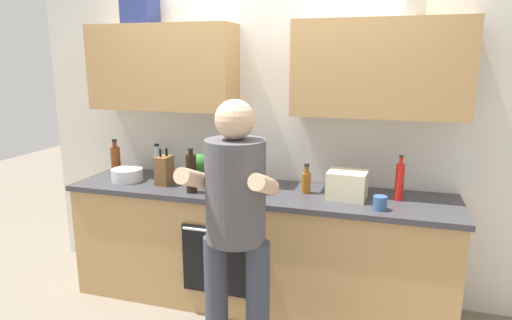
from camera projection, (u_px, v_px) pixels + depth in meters
ground_plane at (256, 301)px, 3.43m from camera, size 12.00×12.00×0.00m
back_wall_unit at (266, 105)px, 3.35m from camera, size 4.00×0.38×2.50m
counter at (256, 247)px, 3.33m from camera, size 2.84×0.67×0.90m
person_standing at (236, 218)px, 2.48m from camera, size 0.49×0.45×1.63m
bottle_syrup at (306, 181)px, 3.14m from camera, size 0.06×0.06×0.21m
bottle_juice at (220, 183)px, 3.10m from camera, size 0.07×0.07×0.20m
bottle_soy at (191, 173)px, 3.14m from camera, size 0.08×0.08×0.33m
bottle_vinegar at (116, 160)px, 3.66m from camera, size 0.08×0.08×0.29m
bottle_wine at (260, 182)px, 3.12m from camera, size 0.06×0.06×0.22m
bottle_hotsauce at (400, 181)px, 2.97m from camera, size 0.06×0.06×0.31m
bottle_water at (157, 162)px, 3.67m from camera, size 0.07×0.07×0.25m
cup_tea at (380, 203)px, 2.79m from camera, size 0.09×0.09×0.09m
mixing_bowl at (127, 175)px, 3.47m from camera, size 0.24×0.24×0.10m
knife_block at (164, 170)px, 3.36m from camera, size 0.10×0.14×0.28m
potted_herb at (200, 168)px, 3.30m from camera, size 0.15×0.15×0.25m
grocery_bag_rice at (347, 185)px, 3.02m from camera, size 0.28×0.24×0.19m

